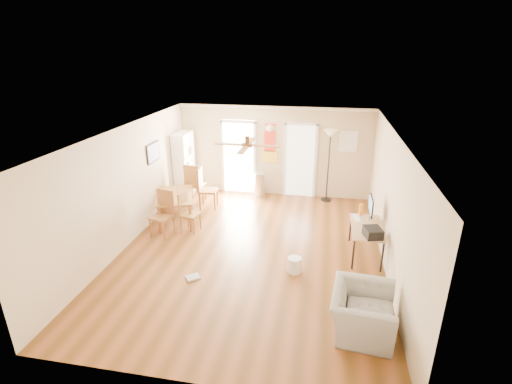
% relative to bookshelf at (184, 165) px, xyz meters
% --- Properties ---
extents(floor, '(7.00, 7.00, 0.00)m').
position_rel_bookshelf_xyz_m(floor, '(2.54, -2.91, -0.94)').
color(floor, brown).
rests_on(floor, ground).
extents(ceiling, '(5.50, 7.00, 0.00)m').
position_rel_bookshelf_xyz_m(ceiling, '(2.54, -2.91, 1.66)').
color(ceiling, silver).
rests_on(ceiling, floor).
extents(wall_back, '(5.50, 0.04, 2.60)m').
position_rel_bookshelf_xyz_m(wall_back, '(2.54, 0.59, 0.36)').
color(wall_back, beige).
rests_on(wall_back, floor).
extents(wall_front, '(5.50, 0.04, 2.60)m').
position_rel_bookshelf_xyz_m(wall_front, '(2.54, -6.41, 0.36)').
color(wall_front, beige).
rests_on(wall_front, floor).
extents(wall_left, '(0.04, 7.00, 2.60)m').
position_rel_bookshelf_xyz_m(wall_left, '(-0.21, -2.91, 0.36)').
color(wall_left, beige).
rests_on(wall_left, floor).
extents(wall_right, '(0.04, 7.00, 2.60)m').
position_rel_bookshelf_xyz_m(wall_right, '(5.29, -2.91, 0.36)').
color(wall_right, beige).
rests_on(wall_right, floor).
extents(crown_molding, '(5.50, 7.00, 0.08)m').
position_rel_bookshelf_xyz_m(crown_molding, '(2.54, -2.91, 1.62)').
color(crown_molding, white).
rests_on(crown_molding, wall_back).
extents(kitchen_doorway, '(0.90, 0.10, 2.10)m').
position_rel_bookshelf_xyz_m(kitchen_doorway, '(1.49, 0.58, 0.11)').
color(kitchen_doorway, white).
rests_on(kitchen_doorway, wall_back).
extents(bathroom_doorway, '(0.80, 0.10, 2.10)m').
position_rel_bookshelf_xyz_m(bathroom_doorway, '(3.29, 0.58, 0.11)').
color(bathroom_doorway, white).
rests_on(bathroom_doorway, wall_back).
extents(wall_decal, '(0.46, 0.03, 1.10)m').
position_rel_bookshelf_xyz_m(wall_decal, '(2.42, 0.57, 0.61)').
color(wall_decal, red).
rests_on(wall_decal, wall_back).
extents(ac_grille, '(0.50, 0.04, 0.60)m').
position_rel_bookshelf_xyz_m(ac_grille, '(4.59, 0.56, 0.76)').
color(ac_grille, white).
rests_on(ac_grille, wall_back).
extents(framed_poster, '(0.04, 0.66, 0.48)m').
position_rel_bookshelf_xyz_m(framed_poster, '(-0.18, -1.51, 0.76)').
color(framed_poster, black).
rests_on(framed_poster, wall_left).
extents(ceiling_fan, '(1.24, 1.24, 0.20)m').
position_rel_bookshelf_xyz_m(ceiling_fan, '(2.54, -3.21, 1.49)').
color(ceiling_fan, '#593819').
rests_on(ceiling_fan, ceiling).
extents(bookshelf, '(0.45, 0.88, 1.88)m').
position_rel_bookshelf_xyz_m(bookshelf, '(0.00, 0.00, 0.00)').
color(bookshelf, white).
rests_on(bookshelf, floor).
extents(dining_table, '(1.25, 1.60, 0.70)m').
position_rel_bookshelf_xyz_m(dining_table, '(0.39, -1.72, -0.59)').
color(dining_table, olive).
rests_on(dining_table, floor).
extents(dining_chair_right_a, '(0.50, 0.50, 1.12)m').
position_rel_bookshelf_xyz_m(dining_chair_right_a, '(0.94, -0.76, -0.38)').
color(dining_chair_right_a, '#A76A36').
rests_on(dining_chair_right_a, floor).
extents(dining_chair_right_b, '(0.45, 0.45, 0.96)m').
position_rel_bookshelf_xyz_m(dining_chair_right_b, '(0.94, -2.20, -0.46)').
color(dining_chair_right_b, '#9D6B32').
rests_on(dining_chair_right_b, floor).
extents(dining_chair_near, '(0.54, 0.54, 1.08)m').
position_rel_bookshelf_xyz_m(dining_chair_near, '(0.38, -2.56, -0.40)').
color(dining_chair_near, '#A46935').
rests_on(dining_chair_near, floor).
extents(dining_chair_far, '(0.51, 0.51, 1.11)m').
position_rel_bookshelf_xyz_m(dining_chair_far, '(0.45, -0.38, -0.38)').
color(dining_chair_far, '#AC7037').
rests_on(dining_chair_far, floor).
extents(trash_can, '(0.41, 0.41, 0.72)m').
position_rel_bookshelf_xyz_m(trash_can, '(2.16, 0.30, -0.58)').
color(trash_can, silver).
rests_on(trash_can, floor).
extents(torchiere_lamp, '(0.41, 0.41, 2.04)m').
position_rel_bookshelf_xyz_m(torchiere_lamp, '(4.10, 0.34, 0.08)').
color(torchiere_lamp, black).
rests_on(torchiere_lamp, floor).
extents(computer_desk, '(0.63, 1.26, 0.67)m').
position_rel_bookshelf_xyz_m(computer_desk, '(4.93, -2.62, -0.60)').
color(computer_desk, tan).
rests_on(computer_desk, floor).
extents(imac, '(0.14, 0.56, 0.51)m').
position_rel_bookshelf_xyz_m(imac, '(5.01, -2.27, -0.01)').
color(imac, black).
rests_on(imac, computer_desk).
extents(keyboard, '(0.17, 0.39, 0.01)m').
position_rel_bookshelf_xyz_m(keyboard, '(4.74, -2.26, -0.26)').
color(keyboard, silver).
rests_on(keyboard, computer_desk).
extents(printer, '(0.39, 0.43, 0.19)m').
position_rel_bookshelf_xyz_m(printer, '(4.99, -3.07, -0.17)').
color(printer, black).
rests_on(printer, computer_desk).
extents(orange_bottle, '(0.11, 0.11, 0.26)m').
position_rel_bookshelf_xyz_m(orange_bottle, '(4.84, -2.03, -0.14)').
color(orange_bottle, orange).
rests_on(orange_bottle, computer_desk).
extents(wastebasket_a, '(0.31, 0.31, 0.31)m').
position_rel_bookshelf_xyz_m(wastebasket_a, '(3.53, -3.53, -0.78)').
color(wastebasket_a, white).
rests_on(wastebasket_a, floor).
extents(floor_cloth, '(0.33, 0.32, 0.04)m').
position_rel_bookshelf_xyz_m(floor_cloth, '(1.65, -4.10, -0.92)').
color(floor_cloth, '#9F9E9A').
rests_on(floor_cloth, floor).
extents(armchair, '(1.04, 1.16, 0.69)m').
position_rel_bookshelf_xyz_m(armchair, '(4.69, -4.98, -0.59)').
color(armchair, gray).
rests_on(armchair, floor).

